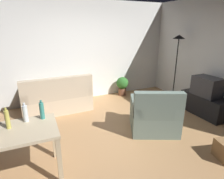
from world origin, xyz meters
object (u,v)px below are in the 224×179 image
at_px(tv_stand, 204,105).
at_px(bottle_squat, 7,119).
at_px(couch, 57,99).
at_px(potted_plant, 122,85).
at_px(tv, 207,86).
at_px(torchiere_lamp, 178,50).
at_px(desk, 9,140).
at_px(armchair, 154,116).
at_px(bottle_tall, 42,111).
at_px(bottle_clear, 25,113).

relative_size(tv_stand, bottle_squat, 3.76).
bearing_deg(couch, potted_plant, -171.08).
xyz_separation_m(tv, torchiere_lamp, (-0.00, 1.05, 0.71)).
xyz_separation_m(tv_stand, torchiere_lamp, (0.00, 1.05, 1.17)).
bearing_deg(tv, desk, 95.83).
height_order(couch, tv, same).
distance_m(potted_plant, armchair, 2.13).
bearing_deg(bottle_tall, tv_stand, 3.30).
relative_size(tv_stand, torchiere_lamp, 0.61).
bearing_deg(tv_stand, potted_plant, 30.19).
height_order(tv_stand, bottle_clear, bottle_clear).
height_order(bottle_clear, bottle_tall, bottle_tall).
relative_size(desk, bottle_tall, 4.31).
bearing_deg(bottle_clear, bottle_squat, -153.01).
bearing_deg(bottle_tall, tv, 3.30).
distance_m(couch, bottle_tall, 2.02).
bearing_deg(torchiere_lamp, couch, 168.80).
distance_m(torchiere_lamp, bottle_tall, 3.87).
bearing_deg(potted_plant, armchair, -100.31).
bearing_deg(desk, tv_stand, 7.61).
relative_size(desk, potted_plant, 2.14).
xyz_separation_m(tv, bottle_squat, (-4.06, -0.31, 0.19)).
height_order(torchiere_lamp, potted_plant, torchiere_lamp).
xyz_separation_m(potted_plant, bottle_tall, (-2.46, -2.19, 0.56)).
xyz_separation_m(tv, armchair, (-1.54, -0.11, -0.38)).
bearing_deg(bottle_clear, bottle_tall, -2.10).
height_order(couch, desk, couch).
xyz_separation_m(tv, bottle_tall, (-3.62, -0.21, 0.19)).
xyz_separation_m(potted_plant, armchair, (-0.38, -2.10, -0.01)).
height_order(couch, armchair, same).
bearing_deg(bottle_clear, armchair, 2.20).
height_order(potted_plant, bottle_squat, bottle_squat).
relative_size(tv_stand, armchair, 0.94).
relative_size(couch, desk, 1.33).
relative_size(tv, armchair, 0.51).
distance_m(tv, armchair, 1.59).
relative_size(tv, desk, 0.49).
height_order(tv, bottle_squat, bottle_squat).
bearing_deg(bottle_clear, potted_plant, 39.18).
height_order(tv_stand, tv, tv).
relative_size(couch, bottle_squat, 5.56).
distance_m(couch, armchair, 2.40).
bearing_deg(bottle_tall, bottle_squat, -166.82).
relative_size(bottle_squat, bottle_tall, 1.03).
bearing_deg(tv_stand, bottle_clear, 92.99).
bearing_deg(desk, bottle_tall, 26.79).
height_order(torchiere_lamp, desk, torchiere_lamp).
bearing_deg(bottle_clear, tv, 2.99).
distance_m(torchiere_lamp, desk, 4.38).
relative_size(tv_stand, desk, 0.90).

